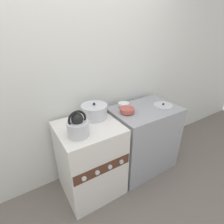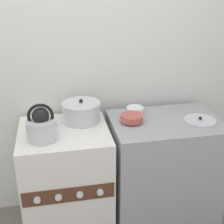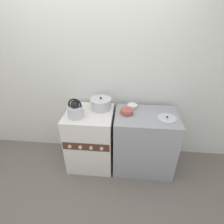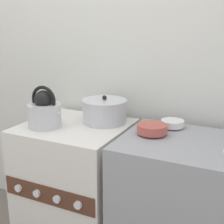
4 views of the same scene
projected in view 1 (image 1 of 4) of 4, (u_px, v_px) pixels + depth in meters
ground_plane at (104, 205)px, 1.90m from camera, size 12.00×12.00×0.00m
wall_back at (71, 79)px, 1.84m from camera, size 7.00×0.06×2.50m
stove at (90, 159)px, 1.93m from camera, size 0.62×0.61×0.86m
counter at (143, 138)px, 2.28m from camera, size 0.81×0.57×0.87m
kettle at (78, 126)px, 1.55m from camera, size 0.24×0.20×0.25m
cooking_pot at (94, 111)px, 1.87m from camera, size 0.28×0.28×0.17m
enamel_bowl at (127, 110)px, 1.96m from camera, size 0.16×0.16×0.06m
small_ceramic_bowl at (124, 104)px, 2.12m from camera, size 0.13×0.13×0.05m
loose_pot_lid at (163, 105)px, 2.15m from camera, size 0.23×0.23×0.03m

